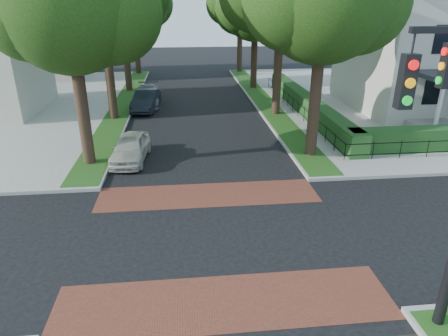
{
  "coord_description": "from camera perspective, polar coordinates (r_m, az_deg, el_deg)",
  "views": [
    {
      "loc": [
        -0.9,
        -11.55,
        7.43
      ],
      "look_at": [
        0.55,
        2.21,
        1.6
      ],
      "focal_mm": 32.0,
      "sensor_mm": 36.0,
      "label": 1
    }
  ],
  "objects": [
    {
      "name": "ground",
      "position": [
        13.76,
        -1.33,
        -9.83
      ],
      "size": [
        120.0,
        120.0,
        0.0
      ],
      "primitive_type": "plane",
      "color": "black",
      "rests_on": "ground"
    },
    {
      "name": "sidewalk_ne",
      "position": [
        37.46,
        27.51,
        8.98
      ],
      "size": [
        30.0,
        30.0,
        0.15
      ],
      "primitive_type": "cube",
      "color": "gray",
      "rests_on": "ground"
    },
    {
      "name": "crosswalk_far",
      "position": [
        16.54,
        -2.26,
        -3.84
      ],
      "size": [
        9.0,
        2.2,
        0.01
      ],
      "primitive_type": "cube",
      "color": "brown",
      "rests_on": "ground"
    },
    {
      "name": "crosswalk_near",
      "position": [
        11.21,
        0.1,
        -18.62
      ],
      "size": [
        9.0,
        2.2,
        0.01
      ],
      "primitive_type": "cube",
      "color": "brown",
      "rests_on": "ground"
    },
    {
      "name": "grass_strip_ne",
      "position": [
        32.12,
        5.54,
        9.66
      ],
      "size": [
        1.6,
        29.8,
        0.02
      ],
      "primitive_type": "cube",
      "color": "#173F12",
      "rests_on": "sidewalk_ne"
    },
    {
      "name": "grass_strip_nw",
      "position": [
        31.82,
        -14.15,
        8.96
      ],
      "size": [
        1.6,
        29.8,
        0.02
      ],
      "primitive_type": "cube",
      "color": "#173F12",
      "rests_on": "sidewalk_nw"
    },
    {
      "name": "tree_right_far",
      "position": [
        36.36,
        4.62,
        21.96
      ],
      "size": [
        7.25,
        6.23,
        9.74
      ],
      "color": "black",
      "rests_on": "sidewalk_ne"
    },
    {
      "name": "tree_right_back",
      "position": [
        45.25,
        2.44,
        22.62
      ],
      "size": [
        7.5,
        6.45,
        10.2
      ],
      "color": "black",
      "rests_on": "sidewalk_ne"
    },
    {
      "name": "tree_left_near",
      "position": [
        19.31,
        -20.93,
        21.0
      ],
      "size": [
        7.5,
        6.45,
        10.2
      ],
      "color": "black",
      "rests_on": "sidewalk_nw"
    },
    {
      "name": "tree_left_far",
      "position": [
        36.05,
        -14.21,
        21.72
      ],
      "size": [
        7.0,
        6.02,
        9.86
      ],
      "color": "black",
      "rests_on": "sidewalk_nw"
    },
    {
      "name": "tree_left_back",
      "position": [
        45.01,
        -12.71,
        22.32
      ],
      "size": [
        7.75,
        6.66,
        10.44
      ],
      "color": "black",
      "rests_on": "sidewalk_nw"
    },
    {
      "name": "hedge_main_road",
      "position": [
        28.7,
        11.75,
        8.91
      ],
      "size": [
        1.0,
        18.0,
        1.2
      ],
      "primitive_type": "cube",
      "color": "#18471E",
      "rests_on": "sidewalk_ne"
    },
    {
      "name": "fence_main_road",
      "position": [
        28.5,
        10.17,
        8.63
      ],
      "size": [
        0.06,
        18.0,
        0.9
      ],
      "primitive_type": null,
      "color": "black",
      "rests_on": "sidewalk_ne"
    },
    {
      "name": "house_victorian",
      "position": [
        33.09,
        29.3,
        17.69
      ],
      "size": [
        13.0,
        13.05,
        12.48
      ],
      "color": "beige",
      "rests_on": "sidewalk_ne"
    },
    {
      "name": "house_left_far",
      "position": [
        45.99,
        -25.81,
        17.75
      ],
      "size": [
        10.0,
        9.0,
        10.14
      ],
      "color": "beige",
      "rests_on": "sidewalk_nw"
    },
    {
      "name": "parked_car_front",
      "position": [
        20.33,
        -13.22,
        2.8
      ],
      "size": [
        1.91,
        4.04,
        1.34
      ],
      "primitive_type": "imported",
      "rotation": [
        0.0,
        0.0,
        -0.09
      ],
      "color": "beige",
      "rests_on": "ground"
    },
    {
      "name": "parked_car_middle",
      "position": [
        29.94,
        -11.07,
        9.47
      ],
      "size": [
        2.03,
        4.5,
        1.43
      ],
      "primitive_type": "imported",
      "rotation": [
        0.0,
        0.0,
        -0.12
      ],
      "color": "black",
      "rests_on": "ground"
    },
    {
      "name": "parked_car_rear",
      "position": [
        31.54,
        -10.95,
        10.11
      ],
      "size": [
        1.95,
        4.81,
        1.39
      ],
      "primitive_type": "imported",
      "rotation": [
        0.0,
        0.0,
        -0.0
      ],
      "color": "gray",
      "rests_on": "ground"
    }
  ]
}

